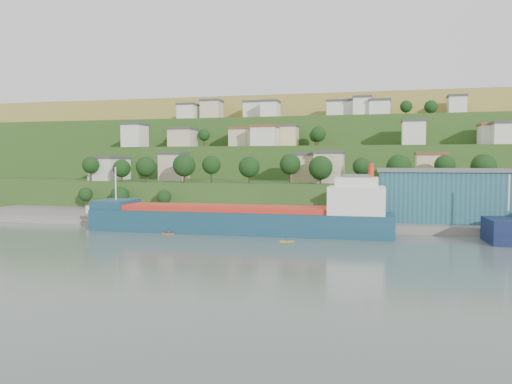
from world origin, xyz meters
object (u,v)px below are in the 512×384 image
(cargo_ship_near, at_px, (247,220))
(caravan, at_px, (97,211))
(warehouse, at_px, (441,194))
(kayak_orange, at_px, (168,233))

(cargo_ship_near, relative_size, caravan, 11.75)
(warehouse, distance_m, caravan, 92.35)
(cargo_ship_near, height_order, warehouse, cargo_ship_near)
(cargo_ship_near, xyz_separation_m, kayak_orange, (-16.80, -6.60, -2.68))
(caravan, xyz_separation_m, kayak_orange, (30.63, -20.24, -2.38))
(cargo_ship_near, bearing_deg, caravan, 163.17)
(cargo_ship_near, height_order, kayak_orange, cargo_ship_near)
(cargo_ship_near, relative_size, kayak_orange, 23.26)
(warehouse, xyz_separation_m, kayak_orange, (-61.37, -25.85, -8.21))
(cargo_ship_near, bearing_deg, warehouse, 22.56)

